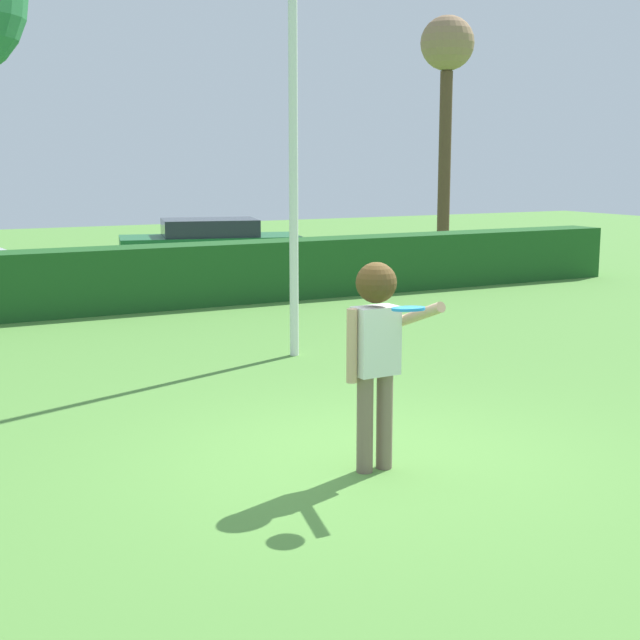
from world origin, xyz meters
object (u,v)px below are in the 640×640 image
frisbee (408,309)px  oak_tree (447,63)px  lamppost (293,128)px  parked_car_green (210,243)px  person (376,339)px

frisbee → oak_tree: (10.83, 14.75, 3.72)m
frisbee → oak_tree: 18.67m
frisbee → lamppost: bearing=73.8°
lamppost → parked_car_green: (2.40, 9.45, -2.35)m
oak_tree → parked_car_green: bearing=-177.6°
person → lamppost: lamppost is taller
parked_car_green → oak_tree: 8.31m
person → parked_car_green: bearing=74.6°
oak_tree → person: bearing=-127.2°
person → parked_car_green: 14.48m
lamppost → parked_car_green: size_ratio=1.22×
person → lamppost: size_ratio=0.33×
person → frisbee: person is taller
lamppost → parked_car_green: 10.03m
frisbee → lamppost: size_ratio=0.05×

